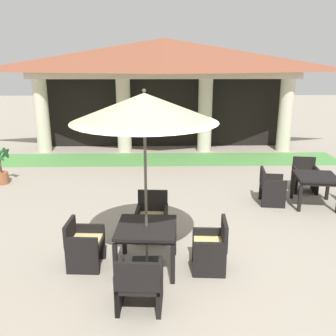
{
  "coord_description": "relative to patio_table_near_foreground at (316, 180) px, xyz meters",
  "views": [
    {
      "loc": [
        -0.16,
        -5.51,
        3.37
      ],
      "look_at": [
        -0.0,
        1.93,
        1.17
      ],
      "focal_mm": 39.92,
      "sensor_mm": 36.0,
      "label": 1
    }
  ],
  "objects": [
    {
      "name": "patio_chair_near_foreground_west",
      "position": [
        -1.0,
        0.14,
        -0.23
      ],
      "size": [
        0.63,
        0.66,
        0.86
      ],
      "rotation": [
        0.0,
        0.0,
        -1.71
      ],
      "color": "black",
      "rests_on": "ground"
    },
    {
      "name": "patio_chair_mid_left_north",
      "position": [
        -3.8,
        -1.6,
        -0.23
      ],
      "size": [
        0.63,
        0.56,
        0.92
      ],
      "rotation": [
        0.0,
        0.0,
        -3.21
      ],
      "color": "black",
      "rests_on": "ground"
    },
    {
      "name": "patio_chair_near_foreground_north",
      "position": [
        0.14,
        1.0,
        -0.23
      ],
      "size": [
        0.66,
        0.65,
        0.87
      ],
      "rotation": [
        0.0,
        0.0,
        -3.28
      ],
      "color": "black",
      "rests_on": "ground"
    },
    {
      "name": "patio_umbrella_mid_left",
      "position": [
        -3.87,
        -2.66,
        2.0
      ],
      "size": [
        2.22,
        2.22,
        2.94
      ],
      "color": "#2D2D2D",
      "rests_on": "ground"
    },
    {
      "name": "potted_palm_left_edge",
      "position": [
        -8.05,
        1.77,
        -0.21
      ],
      "size": [
        0.65,
        0.66,
        1.11
      ],
      "color": "#995638",
      "rests_on": "ground"
    },
    {
      "name": "background_pavilion",
      "position": [
        -3.48,
        5.59,
        2.46
      ],
      "size": [
        10.16,
        2.89,
        4.05
      ],
      "color": "beige",
      "rests_on": "ground"
    },
    {
      "name": "patio_chair_mid_left_south",
      "position": [
        -3.93,
        -3.72,
        -0.25
      ],
      "size": [
        0.66,
        0.62,
        0.84
      ],
      "rotation": [
        0.0,
        0.0,
        -0.06
      ],
      "color": "black",
      "rests_on": "ground"
    },
    {
      "name": "lawn_strip",
      "position": [
        -3.48,
        4.26,
        -0.64
      ],
      "size": [
        11.96,
        1.74,
        0.01
      ],
      "primitive_type": "cube",
      "color": "#519347",
      "rests_on": "ground"
    },
    {
      "name": "patio_table_mid_left",
      "position": [
        -3.87,
        -2.66,
        0.01
      ],
      "size": [
        1.02,
        1.02,
        0.75
      ],
      "rotation": [
        0.0,
        0.0,
        -0.06
      ],
      "color": "black",
      "rests_on": "ground"
    },
    {
      "name": "patio_table_near_foreground",
      "position": [
        0.0,
        0.0,
        0.0
      ],
      "size": [
        1.03,
        1.03,
        0.74
      ],
      "rotation": [
        0.0,
        0.0,
        -0.14
      ],
      "color": "black",
      "rests_on": "ground"
    },
    {
      "name": "patio_chair_mid_left_east",
      "position": [
        -2.81,
        -2.73,
        -0.24
      ],
      "size": [
        0.57,
        0.61,
        0.87
      ],
      "rotation": [
        0.0,
        0.0,
        1.51
      ],
      "color": "black",
      "rests_on": "ground"
    },
    {
      "name": "patio_chair_mid_left_west",
      "position": [
        -4.92,
        -2.6,
        -0.25
      ],
      "size": [
        0.58,
        0.59,
        0.81
      ],
      "rotation": [
        0.0,
        0.0,
        -1.63
      ],
      "color": "black",
      "rests_on": "ground"
    },
    {
      "name": "ground_plane",
      "position": [
        -3.48,
        -2.7,
        -0.64
      ],
      "size": [
        60.0,
        60.0,
        0.0
      ],
      "primitive_type": "plane",
      "color": "#9E9384"
    }
  ]
}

